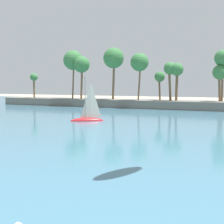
% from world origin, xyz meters
% --- Properties ---
extents(sea, '(220.00, 99.86, 0.06)m').
position_xyz_m(sea, '(0.00, 57.05, 0.03)').
color(sea, teal).
rests_on(sea, ground).
extents(palm_headland, '(104.25, 6.27, 13.46)m').
position_xyz_m(palm_headland, '(-2.73, 66.91, 4.09)').
color(palm_headland, slate).
rests_on(palm_headland, ground).
extents(sailboat_mid_bay, '(4.76, 3.84, 6.91)m').
position_xyz_m(sailboat_mid_bay, '(-14.20, 39.39, 0.68)').
color(sailboat_mid_bay, red).
rests_on(sailboat_mid_bay, sea).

